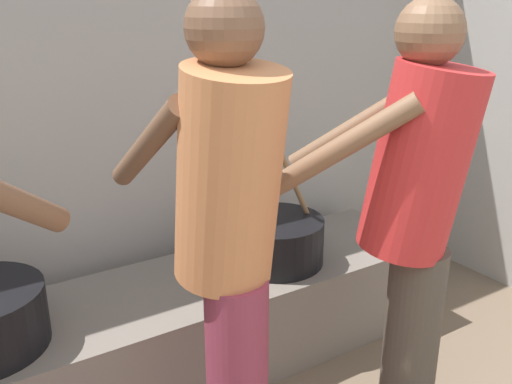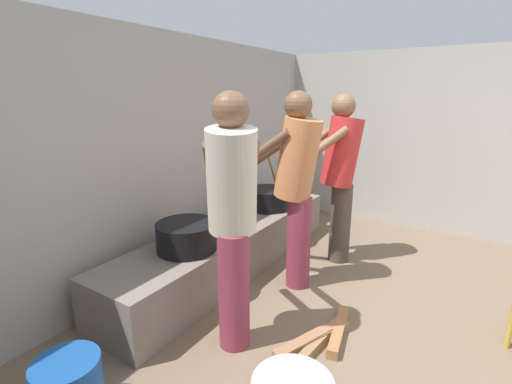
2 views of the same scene
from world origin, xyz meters
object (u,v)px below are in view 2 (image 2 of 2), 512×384
object	(u,v)px
cook_in_red_shirt	(340,170)
cook_in_cream_shirt	(232,208)
cooking_pot_secondary	(186,236)
cook_in_orange_shirt	(297,180)
cooking_pot_main	(268,198)

from	to	relation	value
cook_in_red_shirt	cook_in_cream_shirt	size ratio (longest dim) A/B	0.99
cooking_pot_secondary	cook_in_red_shirt	distance (m)	1.54
cook_in_orange_shirt	cooking_pot_secondary	bearing A→B (deg)	137.74
cooking_pot_main	cook_in_cream_shirt	size ratio (longest dim) A/B	0.41
cook_in_orange_shirt	cook_in_red_shirt	bearing A→B (deg)	-11.84
cook_in_orange_shirt	cook_in_cream_shirt	size ratio (longest dim) A/B	1.00
cook_in_cream_shirt	cook_in_orange_shirt	bearing A→B (deg)	0.24
cooking_pot_main	cook_in_cream_shirt	distance (m)	1.64
cook_in_orange_shirt	cook_in_cream_shirt	world-z (taller)	cook_in_orange_shirt
cook_in_cream_shirt	cooking_pot_secondary	bearing A→B (deg)	69.86
cooking_pot_main	cook_in_orange_shirt	size ratio (longest dim) A/B	0.41
cooking_pot_secondary	cook_in_orange_shirt	world-z (taller)	cook_in_orange_shirt
cooking_pot_main	cooking_pot_secondary	size ratio (longest dim) A/B	1.44
cooking_pot_secondary	cook_in_red_shirt	bearing A→B (deg)	-29.47
cooking_pot_main	cook_in_red_shirt	size ratio (longest dim) A/B	0.41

